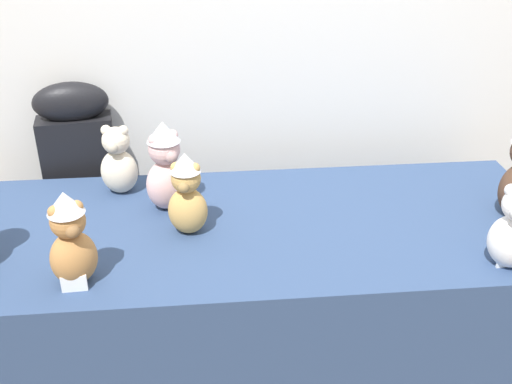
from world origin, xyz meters
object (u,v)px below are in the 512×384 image
instrument_case (86,205)px  teddy_bear_caramel (71,240)px  display_table (256,311)px  teddy_bear_cream (118,162)px  teddy_bear_honey (187,195)px  teddy_bear_blush (166,167)px

instrument_case → teddy_bear_caramel: 0.86m
display_table → teddy_bear_cream: 0.72m
display_table → teddy_bear_honey: size_ratio=7.21×
display_table → instrument_case: bearing=141.0°
teddy_bear_honey → display_table: bearing=16.6°
teddy_bear_caramel → teddy_bear_cream: bearing=57.1°
teddy_bear_honey → teddy_bear_cream: bearing=139.6°
instrument_case → teddy_bear_blush: instrument_case is taller
display_table → teddy_bear_blush: (-0.29, 0.14, 0.51)m
teddy_bear_caramel → teddy_bear_blush: size_ratio=0.91×
teddy_bear_blush → teddy_bear_cream: size_ratio=1.23×
teddy_bear_cream → teddy_bear_caramel: bearing=-88.0°
teddy_bear_cream → display_table: bearing=-20.9°
instrument_case → teddy_bear_honey: size_ratio=3.81×
display_table → teddy_bear_blush: size_ratio=6.35×
display_table → instrument_case: (-0.65, 0.53, 0.17)m
teddy_bear_honey → teddy_bear_blush: size_ratio=0.88×
teddy_bear_blush → instrument_case: bearing=103.2°
instrument_case → display_table: bearing=-46.4°
teddy_bear_caramel → teddy_bear_cream: 0.54m
teddy_bear_caramel → teddy_bear_blush: teddy_bear_blush is taller
teddy_bear_caramel → teddy_bear_blush: bearing=33.5°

